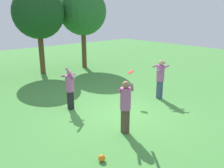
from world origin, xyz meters
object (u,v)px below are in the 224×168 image
(person_bystander, at_px, (125,103))
(frisbee, at_px, (131,72))
(person_thrower, at_px, (70,86))
(tree_center, at_px, (38,13))
(ball_orange, at_px, (102,158))
(ball_white, at_px, (159,82))
(person_catcher, at_px, (160,76))
(tree_right, at_px, (83,12))

(person_bystander, distance_m, frisbee, 2.97)
(person_bystander, height_order, frisbee, person_bystander)
(person_thrower, xyz_separation_m, tree_center, (1.86, 6.32, 2.76))
(person_bystander, relative_size, frisbee, 4.88)
(person_thrower, height_order, frisbee, person_thrower)
(tree_center, bearing_deg, ball_orange, -107.73)
(person_bystander, xyz_separation_m, frisbee, (2.23, 1.95, 0.27))
(ball_white, bearing_deg, tree_center, 120.55)
(person_catcher, height_order, tree_center, tree_center)
(ball_orange, bearing_deg, tree_center, 72.27)
(ball_white, bearing_deg, tree_right, 96.94)
(frisbee, xyz_separation_m, tree_center, (-0.62, 7.25, 2.41))
(person_bystander, distance_m, ball_white, 6.14)
(person_catcher, distance_m, ball_orange, 5.51)
(person_thrower, xyz_separation_m, ball_white, (5.65, -0.09, -0.85))
(person_bystander, bearing_deg, ball_orange, 163.72)
(person_bystander, distance_m, ball_orange, 1.97)
(person_thrower, relative_size, ball_orange, 9.33)
(person_catcher, distance_m, tree_center, 8.54)
(person_bystander, bearing_deg, tree_right, 21.26)
(ball_white, distance_m, tree_right, 7.19)
(tree_right, bearing_deg, ball_orange, -122.84)
(ball_orange, relative_size, tree_right, 0.04)
(person_catcher, bearing_deg, ball_white, -114.57)
(ball_orange, height_order, tree_right, tree_right)
(person_thrower, height_order, tree_center, tree_center)
(ball_orange, bearing_deg, frisbee, 35.19)
(person_thrower, distance_m, person_catcher, 4.04)
(ball_white, height_order, tree_center, tree_center)
(ball_white, bearing_deg, person_bystander, -152.60)
(person_thrower, relative_size, ball_white, 8.29)
(person_thrower, relative_size, tree_center, 0.34)
(person_catcher, relative_size, tree_right, 0.33)
(person_catcher, xyz_separation_m, ball_white, (1.93, 1.49, -0.95))
(frisbee, distance_m, ball_white, 3.49)
(tree_right, bearing_deg, person_thrower, -129.17)
(ball_white, bearing_deg, person_catcher, -142.37)
(tree_center, bearing_deg, frisbee, -85.08)
(ball_orange, distance_m, tree_right, 12.05)
(person_thrower, relative_size, person_bystander, 1.02)
(person_bystander, xyz_separation_m, tree_right, (4.64, 8.90, 2.78))
(ball_white, relative_size, ball_orange, 1.13)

